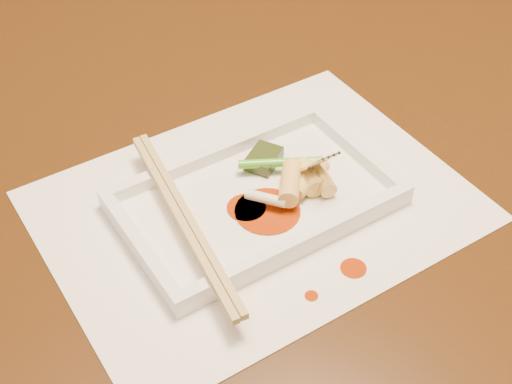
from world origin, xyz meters
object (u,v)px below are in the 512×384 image
table (140,246)px  plate_base (256,202)px  fork (308,105)px  chopstick_a (180,219)px  placemat (256,206)px

table → plate_base: size_ratio=5.38×
plate_base → fork: size_ratio=1.86×
table → chopstick_a: chopstick_a is taller
table → plate_base: (0.09, -0.10, 0.11)m
plate_base → chopstick_a: bearing=-180.0°
placemat → plate_base: (0.00, -0.00, 0.00)m
placemat → plate_base: plate_base is taller
table → fork: fork is taller
fork → placemat: bearing=-165.6°
table → fork: bearing=-28.1°
placemat → plate_base: size_ratio=1.54×
table → fork: size_ratio=10.00×
table → chopstick_a: (0.01, -0.10, 0.13)m
placemat → chopstick_a: size_ratio=1.59×
chopstick_a → fork: (0.15, 0.02, 0.06)m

